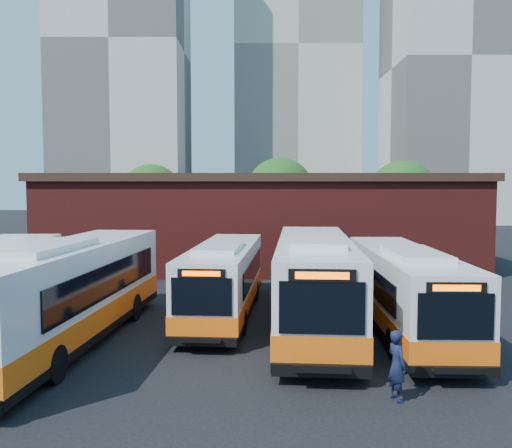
{
  "coord_description": "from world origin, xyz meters",
  "views": [
    {
      "loc": [
        -0.38,
        -18.17,
        5.61
      ],
      "look_at": [
        -0.35,
        6.27,
        3.9
      ],
      "focal_mm": 38.0,
      "sensor_mm": 36.0,
      "label": 1
    }
  ],
  "objects_px": {
    "bus_mideast": "(314,285)",
    "bus_east": "(404,293)",
    "bus_midwest": "(225,281)",
    "bus_west": "(66,297)",
    "transit_worker": "(397,365)"
  },
  "relations": [
    {
      "from": "bus_west",
      "to": "transit_worker",
      "type": "height_order",
      "value": "bus_west"
    },
    {
      "from": "bus_west",
      "to": "bus_midwest",
      "type": "bearing_deg",
      "value": 45.37
    },
    {
      "from": "bus_midwest",
      "to": "bus_east",
      "type": "relative_size",
      "value": 0.98
    },
    {
      "from": "bus_west",
      "to": "bus_midwest",
      "type": "height_order",
      "value": "bus_west"
    },
    {
      "from": "bus_midwest",
      "to": "transit_worker",
      "type": "height_order",
      "value": "bus_midwest"
    },
    {
      "from": "bus_mideast",
      "to": "bus_east",
      "type": "xyz_separation_m",
      "value": [
        3.4,
        -0.68,
        -0.19
      ]
    },
    {
      "from": "bus_midwest",
      "to": "bus_east",
      "type": "height_order",
      "value": "bus_east"
    },
    {
      "from": "bus_east",
      "to": "bus_midwest",
      "type": "bearing_deg",
      "value": 160.21
    },
    {
      "from": "bus_mideast",
      "to": "bus_east",
      "type": "relative_size",
      "value": 1.13
    },
    {
      "from": "bus_east",
      "to": "transit_worker",
      "type": "relative_size",
      "value": 6.55
    },
    {
      "from": "transit_worker",
      "to": "bus_west",
      "type": "bearing_deg",
      "value": 46.54
    },
    {
      "from": "bus_east",
      "to": "transit_worker",
      "type": "distance_m",
      "value": 7.12
    },
    {
      "from": "transit_worker",
      "to": "bus_mideast",
      "type": "bearing_deg",
      "value": -7.28
    },
    {
      "from": "transit_worker",
      "to": "bus_east",
      "type": "bearing_deg",
      "value": -34.34
    },
    {
      "from": "bus_west",
      "to": "bus_midwest",
      "type": "relative_size",
      "value": 1.17
    }
  ]
}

